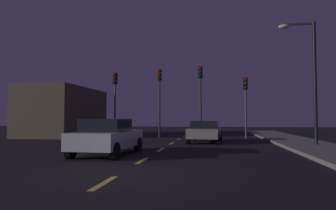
{
  "coord_description": "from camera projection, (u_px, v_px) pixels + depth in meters",
  "views": [
    {
      "loc": [
        2.53,
        -8.01,
        1.5
      ],
      "look_at": [
        -0.75,
        13.62,
        2.46
      ],
      "focal_mm": 32.56,
      "sensor_mm": 36.0,
      "label": 1
    }
  ],
  "objects": [
    {
      "name": "car_stopped_ahead",
      "position": [
        205.0,
        131.0,
        19.02
      ],
      "size": [
        2.17,
        4.12,
        1.35
      ],
      "color": "gray",
      "rests_on": "ground_plane"
    },
    {
      "name": "lane_stripe_third",
      "position": [
        161.0,
        150.0,
        14.55
      ],
      "size": [
        0.16,
        1.6,
        0.01
      ],
      "primitive_type": "cube",
      "color": "#EACC4C",
      "rests_on": "ground_plane"
    },
    {
      "name": "storefront_left",
      "position": [
        64.0,
        112.0,
        26.19
      ],
      "size": [
        4.45,
        8.58,
        4.09
      ],
      "primitive_type": "cube",
      "color": "brown",
      "rests_on": "ground_plane"
    },
    {
      "name": "lane_stripe_fourth",
      "position": [
        172.0,
        143.0,
        18.3
      ],
      "size": [
        0.16,
        1.6,
        0.01
      ],
      "primitive_type": "cube",
      "color": "#EACC4C",
      "rests_on": "ground_plane"
    },
    {
      "name": "lane_stripe_nearest",
      "position": [
        104.0,
        183.0,
        7.04
      ],
      "size": [
        0.16,
        1.6,
        0.01
      ],
      "primitive_type": "cube",
      "color": "#EACC4C",
      "rests_on": "ground_plane"
    },
    {
      "name": "ground_plane",
      "position": [
        163.0,
        149.0,
        15.14
      ],
      "size": [
        80.0,
        80.0,
        0.0
      ],
      "primitive_type": "plane",
      "color": "black"
    },
    {
      "name": "traffic_signal_far_right",
      "position": [
        246.0,
        96.0,
        22.56
      ],
      "size": [
        0.32,
        0.38,
        4.53
      ],
      "color": "#4C4C51",
      "rests_on": "ground_plane"
    },
    {
      "name": "lane_stripe_fifth",
      "position": [
        179.0,
        139.0,
        22.05
      ],
      "size": [
        0.16,
        1.6,
        0.01
      ],
      "primitive_type": "cube",
      "color": "#EACC4C",
      "rests_on": "ground_plane"
    },
    {
      "name": "traffic_signal_far_left",
      "position": [
        115.0,
        92.0,
        24.09
      ],
      "size": [
        0.32,
        0.38,
        5.11
      ],
      "color": "#4C4C51",
      "rests_on": "ground_plane"
    },
    {
      "name": "car_adjacent_lane",
      "position": [
        107.0,
        136.0,
        12.52
      ],
      "size": [
        2.07,
        4.13,
        1.48
      ],
      "color": "silver",
      "rests_on": "ground_plane"
    },
    {
      "name": "traffic_signal_center_left",
      "position": [
        159.0,
        90.0,
        23.56
      ],
      "size": [
        0.32,
        0.38,
        5.33
      ],
      "color": "#2D2D30",
      "rests_on": "ground_plane"
    },
    {
      "name": "lane_stripe_second",
      "position": [
        142.0,
        161.0,
        10.79
      ],
      "size": [
        0.16,
        1.6,
        0.01
      ],
      "primitive_type": "cube",
      "color": "#EACC4C",
      "rests_on": "ground_plane"
    },
    {
      "name": "lane_stripe_seventh",
      "position": [
        188.0,
        134.0,
        29.56
      ],
      "size": [
        0.16,
        1.6,
        0.01
      ],
      "primitive_type": "cube",
      "color": "#EACC4C",
      "rests_on": "ground_plane"
    },
    {
      "name": "street_lamp_right",
      "position": [
        309.0,
        70.0,
        16.07
      ],
      "size": [
        1.9,
        0.36,
        6.64
      ],
      "color": "black",
      "rests_on": "ground_plane"
    },
    {
      "name": "traffic_signal_center_right",
      "position": [
        201.0,
        88.0,
        23.09
      ],
      "size": [
        0.32,
        0.38,
        5.46
      ],
      "color": "#2D2D30",
      "rests_on": "ground_plane"
    },
    {
      "name": "lane_stripe_sixth",
      "position": [
        184.0,
        136.0,
        25.81
      ],
      "size": [
        0.16,
        1.6,
        0.01
      ],
      "primitive_type": "cube",
      "color": "#EACC4C",
      "rests_on": "ground_plane"
    },
    {
      "name": "sidewalk_curb_right",
      "position": [
        323.0,
        149.0,
        14.02
      ],
      "size": [
        3.0,
        40.0,
        0.15
      ],
      "primitive_type": "cube",
      "color": "gray",
      "rests_on": "ground_plane"
    }
  ]
}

